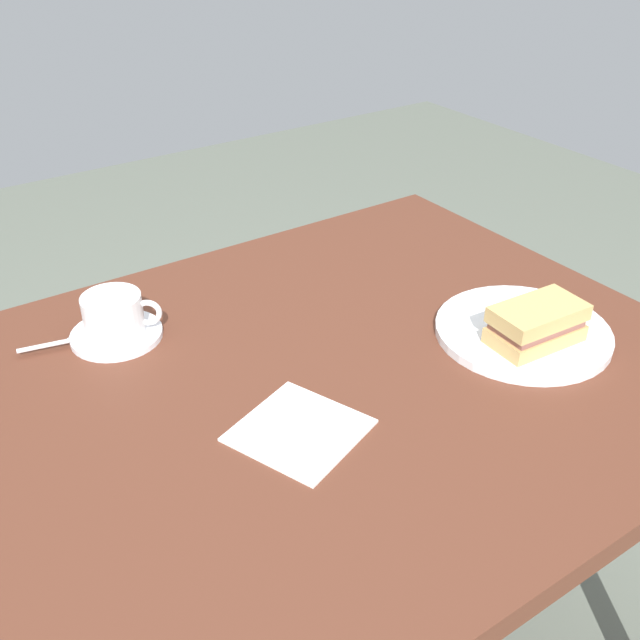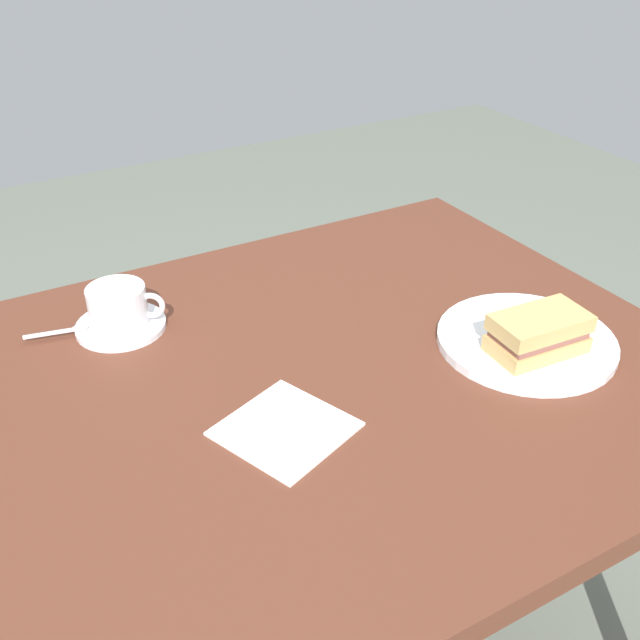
{
  "view_description": "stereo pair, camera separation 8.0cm",
  "coord_description": "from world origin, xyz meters",
  "px_view_note": "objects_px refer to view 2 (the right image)",
  "views": [
    {
      "loc": [
        -0.41,
        -0.72,
        1.36
      ],
      "look_at": [
        0.14,
        0.08,
        0.76
      ],
      "focal_mm": 41.62,
      "sensor_mm": 36.0,
      "label": 1
    },
    {
      "loc": [
        -0.35,
        -0.77,
        1.36
      ],
      "look_at": [
        0.14,
        0.08,
        0.76
      ],
      "focal_mm": 41.62,
      "sensor_mm": 36.0,
      "label": 2
    }
  ],
  "objects_px": {
    "napkin": "(285,429)",
    "sandwich_plate": "(526,341)",
    "dining_table": "(267,429)",
    "coffee_cup": "(119,305)",
    "spoon": "(67,330)",
    "sandwich_front": "(538,333)",
    "coffee_saucer": "(121,326)"
  },
  "relations": [
    {
      "from": "napkin",
      "to": "sandwich_plate",
      "type": "bearing_deg",
      "value": -0.43
    },
    {
      "from": "dining_table",
      "to": "coffee_cup",
      "type": "height_order",
      "value": "coffee_cup"
    },
    {
      "from": "sandwich_plate",
      "to": "spoon",
      "type": "bearing_deg",
      "value": 148.68
    },
    {
      "from": "dining_table",
      "to": "napkin",
      "type": "relative_size",
      "value": 8.56
    },
    {
      "from": "sandwich_front",
      "to": "coffee_saucer",
      "type": "relative_size",
      "value": 1.02
    },
    {
      "from": "sandwich_front",
      "to": "coffee_cup",
      "type": "height_order",
      "value": "sandwich_front"
    },
    {
      "from": "dining_table",
      "to": "coffee_saucer",
      "type": "bearing_deg",
      "value": 116.59
    },
    {
      "from": "sandwich_plate",
      "to": "coffee_cup",
      "type": "bearing_deg",
      "value": 146.21
    },
    {
      "from": "sandwich_plate",
      "to": "spoon",
      "type": "xyz_separation_m",
      "value": [
        -0.61,
        0.37,
        0.01
      ]
    },
    {
      "from": "dining_table",
      "to": "spoon",
      "type": "bearing_deg",
      "value": 127.23
    },
    {
      "from": "coffee_saucer",
      "to": "coffee_cup",
      "type": "relative_size",
      "value": 1.25
    },
    {
      "from": "coffee_saucer",
      "to": "spoon",
      "type": "bearing_deg",
      "value": 168.3
    },
    {
      "from": "dining_table",
      "to": "sandwich_plate",
      "type": "bearing_deg",
      "value": -13.56
    },
    {
      "from": "dining_table",
      "to": "napkin",
      "type": "xyz_separation_m",
      "value": [
        -0.02,
        -0.09,
        0.07
      ]
    },
    {
      "from": "spoon",
      "to": "sandwich_plate",
      "type": "bearing_deg",
      "value": -31.32
    },
    {
      "from": "sandwich_front",
      "to": "spoon",
      "type": "height_order",
      "value": "sandwich_front"
    },
    {
      "from": "spoon",
      "to": "napkin",
      "type": "relative_size",
      "value": 0.66
    },
    {
      "from": "dining_table",
      "to": "coffee_cup",
      "type": "bearing_deg",
      "value": 116.41
    },
    {
      "from": "coffee_cup",
      "to": "napkin",
      "type": "distance_m",
      "value": 0.37
    },
    {
      "from": "sandwich_plate",
      "to": "coffee_cup",
      "type": "distance_m",
      "value": 0.64
    },
    {
      "from": "dining_table",
      "to": "sandwich_plate",
      "type": "xyz_separation_m",
      "value": [
        0.4,
        -0.1,
        0.08
      ]
    },
    {
      "from": "spoon",
      "to": "dining_table",
      "type": "bearing_deg",
      "value": -52.77
    },
    {
      "from": "coffee_saucer",
      "to": "sandwich_front",
      "type": "bearing_deg",
      "value": -37.12
    },
    {
      "from": "dining_table",
      "to": "spoon",
      "type": "xyz_separation_m",
      "value": [
        -0.21,
        0.27,
        0.09
      ]
    },
    {
      "from": "dining_table",
      "to": "sandwich_front",
      "type": "distance_m",
      "value": 0.42
    },
    {
      "from": "dining_table",
      "to": "sandwich_plate",
      "type": "height_order",
      "value": "sandwich_plate"
    },
    {
      "from": "spoon",
      "to": "napkin",
      "type": "bearing_deg",
      "value": -62.34
    },
    {
      "from": "sandwich_front",
      "to": "coffee_saucer",
      "type": "height_order",
      "value": "sandwich_front"
    },
    {
      "from": "coffee_saucer",
      "to": "coffee_cup",
      "type": "distance_m",
      "value": 0.04
    },
    {
      "from": "sandwich_plate",
      "to": "spoon",
      "type": "height_order",
      "value": "spoon"
    },
    {
      "from": "napkin",
      "to": "coffee_cup",
      "type": "bearing_deg",
      "value": 107.71
    },
    {
      "from": "dining_table",
      "to": "spoon",
      "type": "relative_size",
      "value": 13.03
    }
  ]
}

